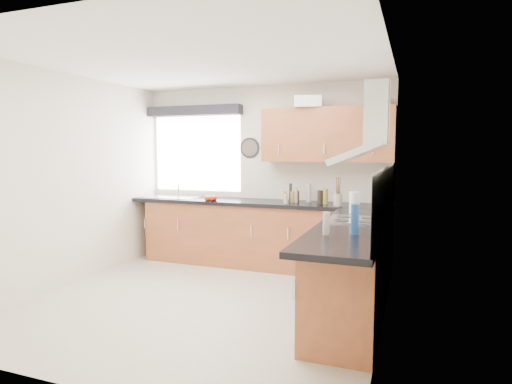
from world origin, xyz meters
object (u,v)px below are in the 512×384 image
at_px(oven, 354,269).
at_px(upper_cabinets, 327,135).
at_px(extractor_hood, 368,133).
at_px(washing_machine, 192,231).

xyz_separation_m(oven, upper_cabinets, (-0.55, 1.32, 1.38)).
xyz_separation_m(oven, extractor_hood, (0.10, -0.00, 1.34)).
relative_size(oven, washing_machine, 1.03).
distance_m(oven, extractor_hood, 1.35).
height_order(oven, upper_cabinets, upper_cabinets).
bearing_deg(extractor_hood, washing_machine, 154.86).
bearing_deg(washing_machine, extractor_hood, -28.90).
xyz_separation_m(extractor_hood, washing_machine, (-2.60, 1.22, -1.36)).
bearing_deg(upper_cabinets, extractor_hood, -63.87).
relative_size(oven, extractor_hood, 1.09).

